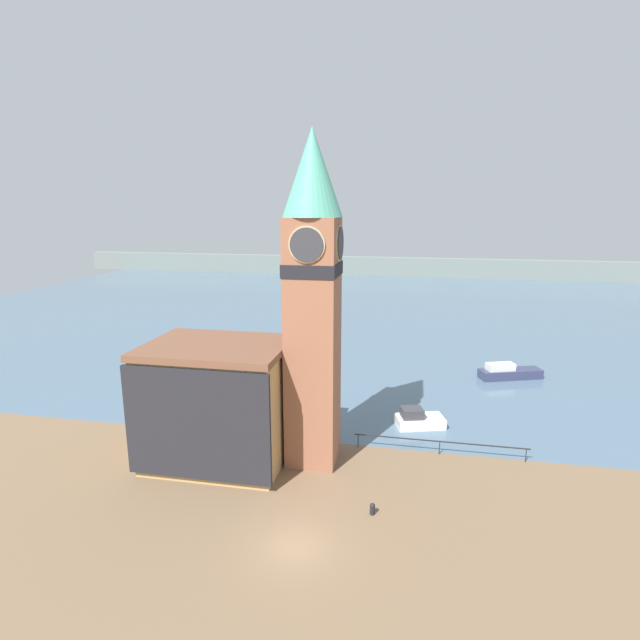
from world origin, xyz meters
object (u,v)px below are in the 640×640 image
pier_building (218,403)px  mooring_bollard_near (372,508)px  clock_tower (313,295)px  boat_far (508,372)px  boat_near (418,419)px

pier_building → mooring_bollard_near: size_ratio=13.67×
clock_tower → pier_building: 10.68m
clock_tower → mooring_bollard_near: 14.44m
pier_building → clock_tower: bearing=10.3°
clock_tower → boat_far: size_ratio=3.34×
boat_near → boat_far: boat_far is taller
mooring_bollard_near → boat_far: bearing=65.9°
clock_tower → boat_far: (17.42, 21.84, -11.90)m
clock_tower → pier_building: bearing=-169.7°
boat_near → mooring_bollard_near: 13.64m
boat_near → boat_far: 17.44m
pier_building → boat_far: pier_building is taller
clock_tower → pier_building: clock_tower is taller
clock_tower → mooring_bollard_near: clock_tower is taller
pier_building → boat_near: (14.56, 8.62, -3.86)m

